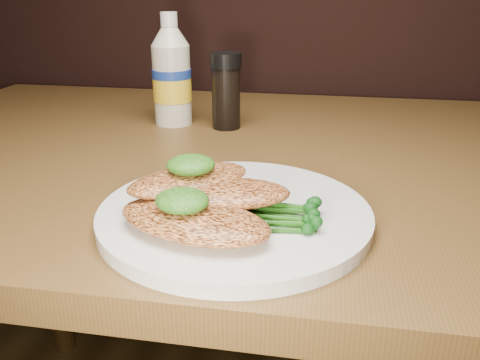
% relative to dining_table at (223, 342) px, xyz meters
% --- Properties ---
extents(dining_table, '(1.20, 0.80, 0.75)m').
position_rel_dining_table_xyz_m(dining_table, '(0.00, 0.00, 0.00)').
color(dining_table, '#4E3817').
rests_on(dining_table, floor).
extents(plate, '(0.29, 0.29, 0.02)m').
position_rel_dining_table_xyz_m(plate, '(0.07, -0.24, 0.38)').
color(plate, white).
rests_on(plate, dining_table).
extents(chicken_front, '(0.18, 0.12, 0.03)m').
position_rel_dining_table_xyz_m(chicken_front, '(0.04, -0.30, 0.40)').
color(chicken_front, '#DA8245').
rests_on(chicken_front, plate).
extents(chicken_mid, '(0.16, 0.10, 0.02)m').
position_rel_dining_table_xyz_m(chicken_mid, '(0.06, -0.25, 0.41)').
color(chicken_mid, '#DA8245').
rests_on(chicken_mid, plate).
extents(chicken_back, '(0.15, 0.15, 0.02)m').
position_rel_dining_table_xyz_m(chicken_back, '(0.02, -0.24, 0.42)').
color(chicken_back, '#DA8245').
rests_on(chicken_back, plate).
extents(pesto_front, '(0.07, 0.06, 0.02)m').
position_rel_dining_table_xyz_m(pesto_front, '(0.03, -0.30, 0.42)').
color(pesto_front, '#08380A').
rests_on(pesto_front, chicken_front).
extents(pesto_back, '(0.06, 0.06, 0.02)m').
position_rel_dining_table_xyz_m(pesto_back, '(0.02, -0.24, 0.44)').
color(pesto_back, '#08380A').
rests_on(pesto_back, chicken_back).
extents(broccolini_bundle, '(0.17, 0.15, 0.02)m').
position_rel_dining_table_xyz_m(broccolini_bundle, '(0.11, -0.27, 0.40)').
color(broccolini_bundle, '#1D5412').
rests_on(broccolini_bundle, plate).
extents(mayo_bottle, '(0.09, 0.09, 0.19)m').
position_rel_dining_table_xyz_m(mayo_bottle, '(-0.11, 0.12, 0.47)').
color(mayo_bottle, beige).
rests_on(mayo_bottle, dining_table).
extents(pepper_grinder, '(0.06, 0.06, 0.13)m').
position_rel_dining_table_xyz_m(pepper_grinder, '(-0.01, 0.11, 0.44)').
color(pepper_grinder, black).
rests_on(pepper_grinder, dining_table).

